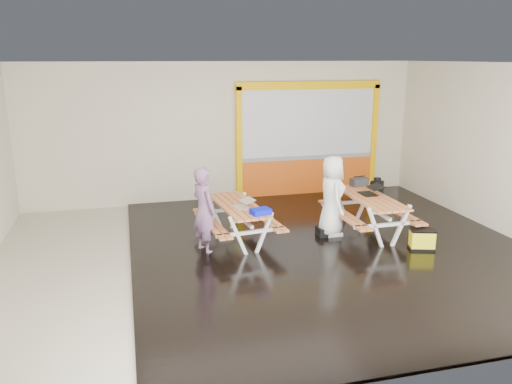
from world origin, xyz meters
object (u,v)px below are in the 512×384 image
object	(u,v)px
picnic_table_right	(370,206)
person_right	(332,196)
picnic_table_left	(238,213)
dark_case	(328,231)
fluke_bag	(422,239)
person_left	(204,210)
toolbox	(359,182)
blue_pouch	(261,211)
laptop_right	(370,191)
laptop_left	(243,205)
backpack	(377,188)

from	to	relation	value
picnic_table_right	person_right	distance (m)	0.84
picnic_table_left	dark_case	world-z (taller)	picnic_table_left
picnic_table_left	fluke_bag	world-z (taller)	picnic_table_left
person_left	toolbox	bearing A→B (deg)	-99.64
picnic_table_right	fluke_bag	size ratio (longest dim) A/B	3.97
person_right	blue_pouch	world-z (taller)	person_right
laptop_right	fluke_bag	size ratio (longest dim) A/B	0.85
laptop_left	toolbox	world-z (taller)	toolbox
backpack	fluke_bag	xyz separation A→B (m)	(-0.03, -1.95, -0.53)
person_right	laptop_left	distance (m)	1.87
laptop_right	fluke_bag	bearing A→B (deg)	-69.13
picnic_table_left	laptop_left	size ratio (longest dim) A/B	4.86
backpack	dark_case	bearing A→B (deg)	-152.59
person_right	backpack	size ratio (longest dim) A/B	3.77
person_left	laptop_left	world-z (taller)	person_left
laptop_right	picnic_table_left	bearing A→B (deg)	178.06
person_right	laptop_left	xyz separation A→B (m)	(-1.87, -0.07, -0.03)
picnic_table_left	toolbox	world-z (taller)	toolbox
picnic_table_left	person_right	bearing A→B (deg)	-4.32
picnic_table_right	person_left	world-z (taller)	person_left
blue_pouch	backpack	distance (m)	3.33
picnic_table_left	dark_case	size ratio (longest dim) A/B	4.77
blue_pouch	dark_case	world-z (taller)	blue_pouch
picnic_table_left	dark_case	distance (m)	1.93
backpack	fluke_bag	world-z (taller)	backpack
laptop_left	toolbox	bearing A→B (deg)	16.41
picnic_table_left	laptop_left	world-z (taller)	laptop_left
person_left	blue_pouch	world-z (taller)	person_left
person_right	laptop_right	xyz separation A→B (m)	(0.88, 0.05, 0.02)
toolbox	backpack	size ratio (longest dim) A/B	0.94
laptop_left	backpack	world-z (taller)	backpack
laptop_left	picnic_table_right	bearing A→B (deg)	-0.95
person_right	blue_pouch	size ratio (longest dim) A/B	4.65
picnic_table_left	toolbox	xyz separation A→B (m)	(2.89, 0.62, 0.32)
person_left	toolbox	size ratio (longest dim) A/B	4.01
laptop_right	fluke_bag	xyz separation A→B (m)	(0.48, -1.26, -0.66)
picnic_table_left	blue_pouch	bearing A→B (deg)	-69.70
laptop_left	person_left	bearing A→B (deg)	-169.51
laptop_right	blue_pouch	bearing A→B (deg)	-165.94
laptop_right	dark_case	xyz separation A→B (m)	(-0.95, -0.07, -0.77)
laptop_left	blue_pouch	xyz separation A→B (m)	(0.21, -0.52, -0.00)
laptop_left	blue_pouch	distance (m)	0.56
person_right	backpack	distance (m)	1.58
person_left	backpack	xyz separation A→B (m)	(4.04, 0.95, -0.06)
blue_pouch	fluke_bag	bearing A→B (deg)	-11.65
picnic_table_right	person_right	xyz separation A→B (m)	(-0.80, 0.11, 0.24)
laptop_right	blue_pouch	distance (m)	2.62
picnic_table_left	fluke_bag	size ratio (longest dim) A/B	4.00
person_left	person_right	bearing A→B (deg)	-110.24
blue_pouch	laptop_left	bearing A→B (deg)	112.16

